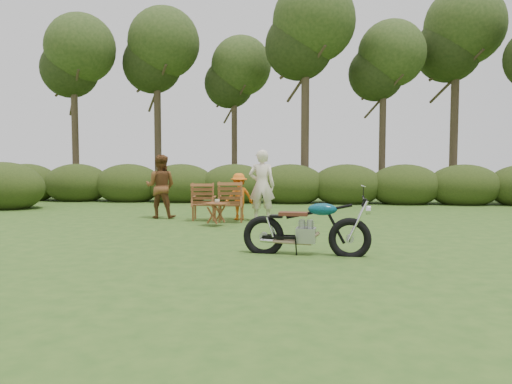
# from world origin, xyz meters

# --- Properties ---
(ground) EXTENTS (80.00, 80.00, 0.00)m
(ground) POSITION_xyz_m (0.00, 0.00, 0.00)
(ground) COLOR #2D501A
(ground) RESTS_ON ground
(tree_line) EXTENTS (22.52, 11.62, 8.14)m
(tree_line) POSITION_xyz_m (0.50, 9.74, 3.81)
(tree_line) COLOR #3C2C20
(tree_line) RESTS_ON ground
(motorcycle) EXTENTS (2.08, 0.95, 1.15)m
(motorcycle) POSITION_xyz_m (0.60, -0.54, 0.00)
(motorcycle) COLOR #0A748D
(motorcycle) RESTS_ON ground
(lawn_chair_right) EXTENTS (0.76, 0.76, 1.01)m
(lawn_chair_right) POSITION_xyz_m (-1.32, 3.59, 0.00)
(lawn_chair_right) COLOR brown
(lawn_chair_right) RESTS_ON ground
(lawn_chair_left) EXTENTS (0.72, 0.72, 0.96)m
(lawn_chair_left) POSITION_xyz_m (-2.05, 3.82, 0.00)
(lawn_chair_left) COLOR brown
(lawn_chair_left) RESTS_ON ground
(side_table) EXTENTS (0.66, 0.62, 0.55)m
(side_table) POSITION_xyz_m (-1.54, 2.73, 0.28)
(side_table) COLOR brown
(side_table) RESTS_ON ground
(cup) EXTENTS (0.14, 0.14, 0.09)m
(cup) POSITION_xyz_m (-1.50, 2.70, 0.60)
(cup) COLOR beige
(cup) RESTS_ON side_table
(adult_a) EXTENTS (0.67, 0.45, 1.82)m
(adult_a) POSITION_xyz_m (-0.54, 3.75, 0.00)
(adult_a) COLOR #F6E3CA
(adult_a) RESTS_ON ground
(adult_b) EXTENTS (0.83, 0.65, 1.70)m
(adult_b) POSITION_xyz_m (-3.30, 4.11, 0.00)
(adult_b) COLOR brown
(adult_b) RESTS_ON ground
(child) EXTENTS (0.91, 0.78, 1.21)m
(child) POSITION_xyz_m (-1.16, 4.00, 0.00)
(child) COLOR orange
(child) RESTS_ON ground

